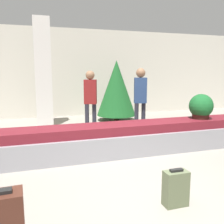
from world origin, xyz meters
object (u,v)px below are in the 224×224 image
Objects in this scene: suitcase_4 at (176,188)px; decorated_tree at (116,88)px; pillar at (43,73)px; traveler_0 at (90,96)px; potted_plant_0 at (201,107)px; traveler_1 at (140,95)px.

decorated_tree reaches higher than suitcase_4.
decorated_tree is (2.38, 0.23, -0.50)m from pillar.
traveler_0 is at bearing 92.65° from suitcase_4.
traveler_0 is (-2.10, 1.82, 0.13)m from potted_plant_0.
traveler_0 is at bearing -49.71° from pillar.
decorated_tree reaches higher than traveler_0.
potted_plant_0 is at bearing -44.31° from pillar.
suitcase_4 is 0.27× the size of traveler_1.
decorated_tree is at bearing -106.49° from traveler_0.
decorated_tree is (-0.84, 3.37, 0.23)m from potted_plant_0.
traveler_1 is (1.06, 3.46, 0.82)m from suitcase_4.
traveler_1 is at bearing -177.97° from traveler_0.
suitcase_4 is at bearing -101.11° from decorated_tree.
traveler_0 is (-0.18, 3.92, 0.78)m from suitcase_4.
traveler_0 reaches higher than suitcase_4.
traveler_1 is at bearing 122.38° from potted_plant_0.
pillar is 1.58× the size of decorated_tree.
traveler_1 is (1.23, -0.45, 0.05)m from traveler_0.
pillar is at bearing 160.34° from traveler_1.
decorated_tree reaches higher than traveler_1.
traveler_1 is (2.36, -1.79, -0.55)m from pillar.
suitcase_4 is at bearing -76.02° from pillar.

